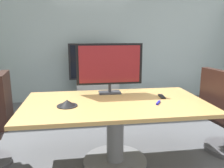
{
  "coord_description": "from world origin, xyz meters",
  "views": [
    {
      "loc": [
        -0.48,
        -2.17,
        1.51
      ],
      "look_at": [
        -0.08,
        0.52,
        0.91
      ],
      "focal_mm": 36.5,
      "sensor_mm": 36.0,
      "label": 1
    }
  ],
  "objects_px": {
    "conference_table": "(115,117)",
    "tv_monitor": "(110,65)",
    "conference_phone": "(67,103)",
    "wall_display_unit": "(98,84)",
    "office_chair_right": "(224,118)",
    "remote_control": "(162,96)"
  },
  "relations": [
    {
      "from": "tv_monitor",
      "to": "remote_control",
      "type": "bearing_deg",
      "value": -26.03
    },
    {
      "from": "conference_table",
      "to": "conference_phone",
      "type": "distance_m",
      "value": 0.58
    },
    {
      "from": "office_chair_right",
      "to": "remote_control",
      "type": "xyz_separation_m",
      "value": [
        -0.82,
        0.05,
        0.31
      ]
    },
    {
      "from": "tv_monitor",
      "to": "conference_phone",
      "type": "height_order",
      "value": "tv_monitor"
    },
    {
      "from": "remote_control",
      "to": "conference_table",
      "type": "bearing_deg",
      "value": -165.85
    },
    {
      "from": "tv_monitor",
      "to": "conference_phone",
      "type": "distance_m",
      "value": 0.78
    },
    {
      "from": "office_chair_right",
      "to": "tv_monitor",
      "type": "height_order",
      "value": "tv_monitor"
    },
    {
      "from": "tv_monitor",
      "to": "remote_control",
      "type": "relative_size",
      "value": 4.94
    },
    {
      "from": "conference_table",
      "to": "tv_monitor",
      "type": "relative_size",
      "value": 2.44
    },
    {
      "from": "tv_monitor",
      "to": "wall_display_unit",
      "type": "relative_size",
      "value": 0.64
    },
    {
      "from": "wall_display_unit",
      "to": "conference_phone",
      "type": "distance_m",
      "value": 2.55
    },
    {
      "from": "wall_display_unit",
      "to": "conference_phone",
      "type": "relative_size",
      "value": 5.95
    },
    {
      "from": "office_chair_right",
      "to": "conference_phone",
      "type": "distance_m",
      "value": 1.97
    },
    {
      "from": "conference_table",
      "to": "remote_control",
      "type": "height_order",
      "value": "remote_control"
    },
    {
      "from": "conference_phone",
      "to": "wall_display_unit",
      "type": "bearing_deg",
      "value": 77.9
    },
    {
      "from": "conference_table",
      "to": "remote_control",
      "type": "xyz_separation_m",
      "value": [
        0.59,
        0.1,
        0.2
      ]
    },
    {
      "from": "conference_table",
      "to": "conference_phone",
      "type": "height_order",
      "value": "conference_phone"
    },
    {
      "from": "conference_table",
      "to": "office_chair_right",
      "type": "xyz_separation_m",
      "value": [
        1.41,
        0.05,
        -0.11
      ]
    },
    {
      "from": "office_chair_right",
      "to": "conference_phone",
      "type": "height_order",
      "value": "office_chair_right"
    },
    {
      "from": "wall_display_unit",
      "to": "remote_control",
      "type": "height_order",
      "value": "wall_display_unit"
    },
    {
      "from": "tv_monitor",
      "to": "conference_phone",
      "type": "relative_size",
      "value": 3.82
    },
    {
      "from": "conference_table",
      "to": "tv_monitor",
      "type": "bearing_deg",
      "value": 91.42
    }
  ]
}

